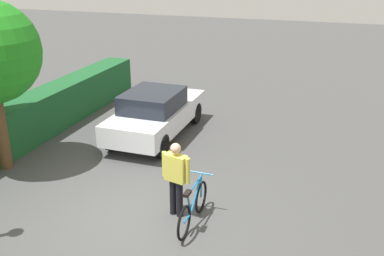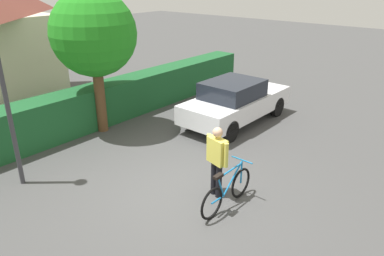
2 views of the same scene
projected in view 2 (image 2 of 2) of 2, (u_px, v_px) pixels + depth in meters
name	position (u px, v px, depth m)	size (l,w,h in m)	color
ground_plane	(180.00, 190.00, 8.03)	(60.00, 60.00, 0.00)	#474747
hedge_row	(62.00, 116.00, 10.46)	(16.08, 0.90, 1.23)	#1C562B
parked_car_near	(235.00, 101.00, 11.39)	(3.97, 1.64, 1.39)	silver
bicycle	(227.00, 191.00, 7.31)	(1.64, 0.50, 0.88)	black
person_rider	(217.00, 157.00, 7.50)	(0.30, 0.62, 1.56)	black
street_lamp	(3.00, 83.00, 7.40)	(0.28, 0.28, 3.52)	#38383D
tree_kerbside	(94.00, 34.00, 10.00)	(2.36, 2.36, 4.04)	brown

